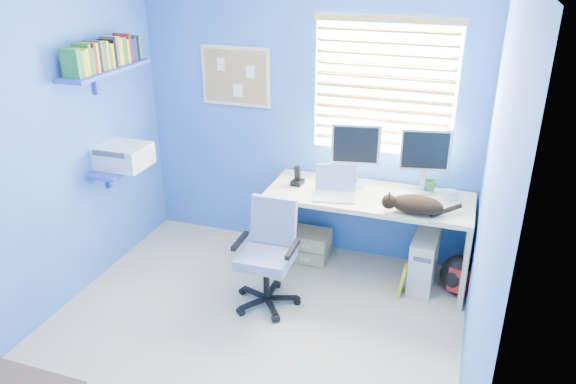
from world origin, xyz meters
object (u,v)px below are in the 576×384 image
(office_chair, at_px, (268,267))
(laptop, at_px, (335,185))
(tower_pc, at_px, (424,260))
(desk, at_px, (367,235))
(cat, at_px, (417,205))

(office_chair, bearing_deg, laptop, 53.74)
(tower_pc, height_order, office_chair, office_chair)
(laptop, bearing_deg, tower_pc, -2.33)
(tower_pc, distance_m, office_chair, 1.30)
(desk, relative_size, laptop, 5.03)
(desk, height_order, laptop, laptop)
(desk, xyz_separation_m, laptop, (-0.26, -0.14, 0.48))
(tower_pc, bearing_deg, cat, -110.62)
(cat, bearing_deg, desk, 141.27)
(laptop, bearing_deg, desk, 16.57)
(desk, bearing_deg, office_chair, -134.15)
(laptop, relative_size, office_chair, 0.39)
(desk, distance_m, tower_pc, 0.51)
(desk, relative_size, tower_pc, 3.69)
(laptop, height_order, cat, laptop)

